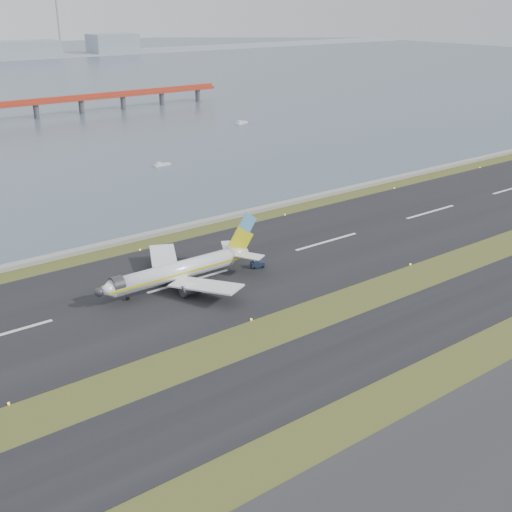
% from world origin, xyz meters
% --- Properties ---
extents(ground, '(1000.00, 1000.00, 0.00)m').
position_xyz_m(ground, '(0.00, 0.00, 0.00)').
color(ground, '#384619').
rests_on(ground, ground).
extents(taxiway_strip, '(1000.00, 18.00, 0.10)m').
position_xyz_m(taxiway_strip, '(0.00, -12.00, 0.05)').
color(taxiway_strip, black).
rests_on(taxiway_strip, ground).
extents(runway_strip, '(1000.00, 45.00, 0.10)m').
position_xyz_m(runway_strip, '(0.00, 30.00, 0.05)').
color(runway_strip, black).
rests_on(runway_strip, ground).
extents(seawall, '(1000.00, 2.50, 1.00)m').
position_xyz_m(seawall, '(0.00, 60.00, 0.50)').
color(seawall, gray).
rests_on(seawall, ground).
extents(airliner, '(38.52, 32.89, 12.80)m').
position_xyz_m(airliner, '(-2.21, 29.33, 3.46)').
color(airliner, white).
rests_on(airliner, ground).
extents(pushback_tug, '(3.31, 2.51, 1.88)m').
position_xyz_m(pushback_tug, '(16.25, 27.30, 0.91)').
color(pushback_tug, '#16233E').
rests_on(pushback_tug, ground).
extents(workboat_near, '(6.34, 2.13, 1.53)m').
position_xyz_m(workboat_near, '(45.38, 123.56, 0.48)').
color(workboat_near, silver).
rests_on(workboat_near, ground).
extents(workboat_far, '(7.99, 4.93, 1.85)m').
position_xyz_m(workboat_far, '(117.14, 174.27, 0.59)').
color(workboat_far, silver).
rests_on(workboat_far, ground).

